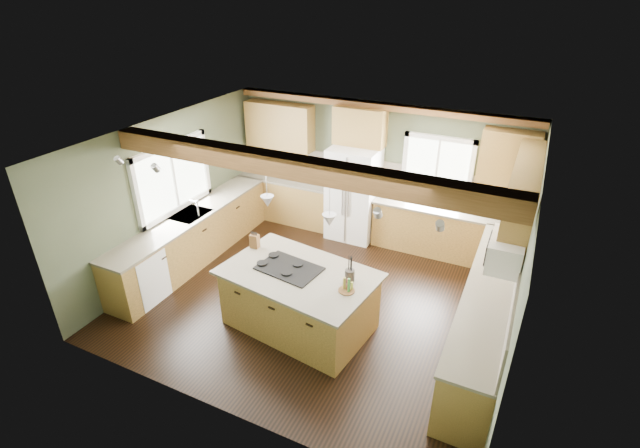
% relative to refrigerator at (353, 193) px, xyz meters
% --- Properties ---
extents(floor, '(5.60, 5.60, 0.00)m').
position_rel_refrigerator_xyz_m(floor, '(0.30, -2.12, -0.90)').
color(floor, black).
rests_on(floor, ground).
extents(ceiling, '(5.60, 5.60, 0.00)m').
position_rel_refrigerator_xyz_m(ceiling, '(0.30, -2.12, 1.70)').
color(ceiling, silver).
rests_on(ceiling, wall_back).
extents(wall_back, '(5.60, 0.00, 5.60)m').
position_rel_refrigerator_xyz_m(wall_back, '(0.30, 0.38, 0.40)').
color(wall_back, '#454D37').
rests_on(wall_back, ground).
extents(wall_left, '(0.00, 5.00, 5.00)m').
position_rel_refrigerator_xyz_m(wall_left, '(-2.50, -2.12, 0.40)').
color(wall_left, '#454D37').
rests_on(wall_left, ground).
extents(wall_right, '(0.00, 5.00, 5.00)m').
position_rel_refrigerator_xyz_m(wall_right, '(3.10, -2.12, 0.40)').
color(wall_right, '#454D37').
rests_on(wall_right, ground).
extents(ceiling_beam, '(5.55, 0.26, 0.26)m').
position_rel_refrigerator_xyz_m(ceiling_beam, '(0.30, -2.86, 1.57)').
color(ceiling_beam, '#533317').
rests_on(ceiling_beam, ceiling).
extents(soffit_trim, '(5.55, 0.20, 0.10)m').
position_rel_refrigerator_xyz_m(soffit_trim, '(0.30, 0.28, 1.64)').
color(soffit_trim, '#533317').
rests_on(soffit_trim, ceiling).
extents(backsplash_back, '(5.58, 0.03, 0.58)m').
position_rel_refrigerator_xyz_m(backsplash_back, '(0.30, 0.36, 0.31)').
color(backsplash_back, brown).
rests_on(backsplash_back, wall_back).
extents(backsplash_right, '(0.03, 3.70, 0.58)m').
position_rel_refrigerator_xyz_m(backsplash_right, '(3.08, -2.07, 0.31)').
color(backsplash_right, brown).
rests_on(backsplash_right, wall_right).
extents(base_cab_back_left, '(2.02, 0.60, 0.88)m').
position_rel_refrigerator_xyz_m(base_cab_back_left, '(-1.49, 0.08, -0.46)').
color(base_cab_back_left, brown).
rests_on(base_cab_back_left, floor).
extents(counter_back_left, '(2.06, 0.64, 0.04)m').
position_rel_refrigerator_xyz_m(counter_back_left, '(-1.49, 0.08, 0.00)').
color(counter_back_left, '#4E4639').
rests_on(counter_back_left, base_cab_back_left).
extents(base_cab_back_right, '(2.62, 0.60, 0.88)m').
position_rel_refrigerator_xyz_m(base_cab_back_right, '(1.79, 0.08, -0.46)').
color(base_cab_back_right, brown).
rests_on(base_cab_back_right, floor).
extents(counter_back_right, '(2.66, 0.64, 0.04)m').
position_rel_refrigerator_xyz_m(counter_back_right, '(1.79, 0.08, 0.00)').
color(counter_back_right, '#4E4639').
rests_on(counter_back_right, base_cab_back_right).
extents(base_cab_left, '(0.60, 3.70, 0.88)m').
position_rel_refrigerator_xyz_m(base_cab_left, '(-2.20, -2.07, -0.46)').
color(base_cab_left, brown).
rests_on(base_cab_left, floor).
extents(counter_left, '(0.64, 3.74, 0.04)m').
position_rel_refrigerator_xyz_m(counter_left, '(-2.20, -2.07, 0.00)').
color(counter_left, '#4E4639').
rests_on(counter_left, base_cab_left).
extents(base_cab_right, '(0.60, 3.70, 0.88)m').
position_rel_refrigerator_xyz_m(base_cab_right, '(2.80, -2.07, -0.46)').
color(base_cab_right, brown).
rests_on(base_cab_right, floor).
extents(counter_right, '(0.64, 3.74, 0.04)m').
position_rel_refrigerator_xyz_m(counter_right, '(2.80, -2.07, 0.00)').
color(counter_right, '#4E4639').
rests_on(counter_right, base_cab_right).
extents(upper_cab_back_left, '(1.40, 0.35, 0.90)m').
position_rel_refrigerator_xyz_m(upper_cab_back_left, '(-1.69, 0.21, 1.05)').
color(upper_cab_back_left, brown).
rests_on(upper_cab_back_left, wall_back).
extents(upper_cab_over_fridge, '(0.96, 0.35, 0.70)m').
position_rel_refrigerator_xyz_m(upper_cab_over_fridge, '(-0.00, 0.21, 1.25)').
color(upper_cab_over_fridge, brown).
rests_on(upper_cab_over_fridge, wall_back).
extents(upper_cab_right, '(0.35, 2.20, 0.90)m').
position_rel_refrigerator_xyz_m(upper_cab_right, '(2.92, -1.22, 1.05)').
color(upper_cab_right, brown).
rests_on(upper_cab_right, wall_right).
extents(upper_cab_back_corner, '(0.90, 0.35, 0.90)m').
position_rel_refrigerator_xyz_m(upper_cab_back_corner, '(2.60, 0.21, 1.05)').
color(upper_cab_back_corner, brown).
rests_on(upper_cab_back_corner, wall_back).
extents(window_left, '(0.04, 1.60, 1.05)m').
position_rel_refrigerator_xyz_m(window_left, '(-2.48, -2.07, 0.65)').
color(window_left, white).
rests_on(window_left, wall_left).
extents(window_back, '(1.10, 0.04, 1.00)m').
position_rel_refrigerator_xyz_m(window_back, '(1.45, 0.36, 0.65)').
color(window_back, white).
rests_on(window_back, wall_back).
extents(sink, '(0.50, 0.65, 0.03)m').
position_rel_refrigerator_xyz_m(sink, '(-2.20, -2.07, 0.01)').
color(sink, '#262628').
rests_on(sink, counter_left).
extents(faucet, '(0.02, 0.02, 0.28)m').
position_rel_refrigerator_xyz_m(faucet, '(-2.02, -2.07, 0.15)').
color(faucet, '#B2B2B7').
rests_on(faucet, sink).
extents(dishwasher, '(0.60, 0.60, 0.84)m').
position_rel_refrigerator_xyz_m(dishwasher, '(-2.19, -3.37, -0.47)').
color(dishwasher, white).
rests_on(dishwasher, floor).
extents(oven, '(0.60, 0.72, 0.84)m').
position_rel_refrigerator_xyz_m(oven, '(2.79, -3.37, -0.47)').
color(oven, white).
rests_on(oven, floor).
extents(microwave, '(0.40, 0.70, 0.38)m').
position_rel_refrigerator_xyz_m(microwave, '(2.88, -2.17, 0.65)').
color(microwave, white).
rests_on(microwave, wall_right).
extents(pendant_left, '(0.18, 0.18, 0.16)m').
position_rel_refrigerator_xyz_m(pendant_left, '(-0.15, -2.79, 0.98)').
color(pendant_left, '#B2B2B7').
rests_on(pendant_left, ceiling).
extents(pendant_right, '(0.18, 0.18, 0.16)m').
position_rel_refrigerator_xyz_m(pendant_right, '(0.83, -2.93, 0.98)').
color(pendant_right, '#B2B2B7').
rests_on(pendant_right, ceiling).
extents(refrigerator, '(0.90, 0.74, 1.80)m').
position_rel_refrigerator_xyz_m(refrigerator, '(0.00, 0.00, 0.00)').
color(refrigerator, white).
rests_on(refrigerator, floor).
extents(island, '(2.13, 1.47, 0.88)m').
position_rel_refrigerator_xyz_m(island, '(0.34, -2.86, -0.46)').
color(island, brown).
rests_on(island, floor).
extents(island_top, '(2.28, 1.62, 0.04)m').
position_rel_refrigerator_xyz_m(island_top, '(0.34, -2.86, 0.00)').
color(island_top, '#4E4639').
rests_on(island_top, island).
extents(cooktop, '(0.93, 0.69, 0.02)m').
position_rel_refrigerator_xyz_m(cooktop, '(0.18, -2.84, 0.03)').
color(cooktop, black).
rests_on(cooktop, island_top).
extents(knife_block, '(0.14, 0.11, 0.22)m').
position_rel_refrigerator_xyz_m(knife_block, '(-0.58, -2.54, 0.13)').
color(knife_block, brown).
rests_on(knife_block, island_top).
extents(utensil_crock, '(0.15, 0.15, 0.18)m').
position_rel_refrigerator_xyz_m(utensil_crock, '(1.05, -2.75, 0.11)').
color(utensil_crock, '#423835').
rests_on(utensil_crock, island_top).
extents(bottle_tray, '(0.27, 0.27, 0.20)m').
position_rel_refrigerator_xyz_m(bottle_tray, '(1.10, -2.97, 0.12)').
color(bottle_tray, brown).
rests_on(bottle_tray, island_top).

